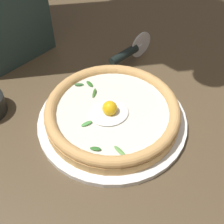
% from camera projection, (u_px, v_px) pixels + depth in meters
% --- Properties ---
extents(ground_plane, '(2.40, 2.40, 0.03)m').
position_uv_depth(ground_plane, '(114.00, 128.00, 0.66)').
color(ground_plane, brown).
rests_on(ground_plane, ground).
extents(pizza_plate, '(0.33, 0.33, 0.01)m').
position_uv_depth(pizza_plate, '(112.00, 120.00, 0.65)').
color(pizza_plate, white).
rests_on(pizza_plate, ground).
extents(pizza, '(0.29, 0.29, 0.06)m').
position_uv_depth(pizza, '(112.00, 112.00, 0.63)').
color(pizza, tan).
rests_on(pizza, pizza_plate).
extents(pizza_cutter, '(0.14, 0.05, 0.07)m').
position_uv_depth(pizza_cutter, '(129.00, 52.00, 0.77)').
color(pizza_cutter, silver).
rests_on(pizza_cutter, ground).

